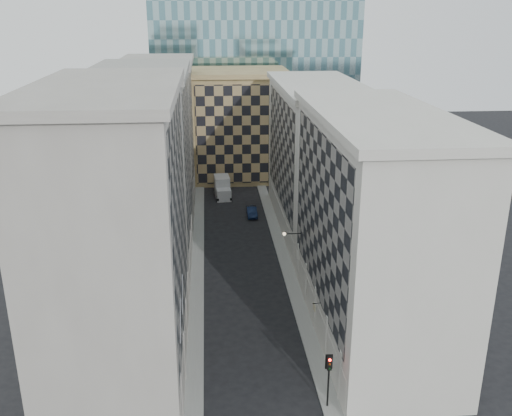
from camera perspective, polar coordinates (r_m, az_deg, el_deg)
sidewalk_west at (r=68.09m, az=-5.86°, el=-5.73°), size 1.50×100.00×0.15m
sidewalk_east at (r=68.63m, az=2.97°, el=-5.44°), size 1.50×100.00×0.15m
bldg_left_a at (r=46.53m, az=-13.59°, el=-2.70°), size 10.80×22.80×23.70m
bldg_left_b at (r=67.40m, az=-10.96°, el=3.95°), size 10.80×22.80×22.70m
bldg_left_c at (r=88.82m, az=-9.58°, el=7.42°), size 10.80×22.80×21.70m
bldg_right_a at (r=52.25m, az=11.51°, el=-1.83°), size 10.80×26.80×20.70m
bldg_right_b at (r=77.44m, az=6.06°, el=5.08°), size 10.80×28.80×19.70m
tan_block at (r=101.58m, az=-1.66°, el=8.38°), size 16.80×14.80×18.80m
church_tower at (r=113.72m, az=-3.24°, el=18.43°), size 7.20×7.20×51.50m
flagpoles_left at (r=43.14m, az=-7.48°, el=-9.76°), size 0.10×6.33×2.33m
bracket_lamp at (r=60.63m, az=3.01°, el=-2.60°), size 1.98×0.36×0.36m
traffic_light at (r=44.55m, az=7.31°, el=-15.79°), size 0.56×0.48×4.46m
box_truck at (r=92.02m, az=-3.37°, el=1.99°), size 2.71×5.89×3.16m
dark_car at (r=83.30m, az=-0.43°, el=-0.37°), size 1.45×4.11×1.35m
shop_sign at (r=51.55m, az=5.87°, el=-9.79°), size 0.75×0.66×0.73m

